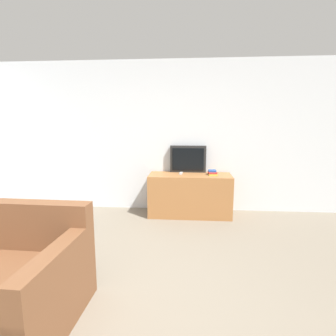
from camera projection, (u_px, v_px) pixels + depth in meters
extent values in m
cube|color=silver|center=(157.00, 137.00, 4.61)|extent=(9.00, 0.06, 2.60)
cube|color=#9E6638|center=(190.00, 195.00, 4.40)|extent=(1.36, 0.54, 0.69)
cube|color=black|center=(188.00, 159.00, 4.54)|extent=(0.62, 0.08, 0.46)
cube|color=black|center=(188.00, 159.00, 4.49)|extent=(0.54, 0.01, 0.38)
cube|color=brown|center=(60.00, 289.00, 1.91)|extent=(0.17, 0.99, 0.67)
cube|color=gold|center=(213.00, 174.00, 4.32)|extent=(0.15, 0.18, 0.02)
cube|color=#B72D28|center=(212.00, 173.00, 4.32)|extent=(0.14, 0.16, 0.03)
cube|color=#23478E|center=(212.00, 171.00, 4.33)|extent=(0.12, 0.14, 0.03)
cube|color=#B7B7B7|center=(181.00, 173.00, 4.40)|extent=(0.06, 0.15, 0.02)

